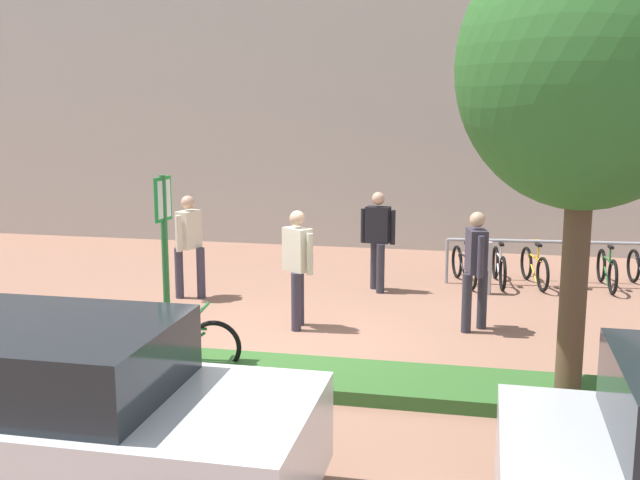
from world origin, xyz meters
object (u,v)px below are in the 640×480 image
(tree_sidewalk, at_px, (587,69))
(bike_rack_cluster, at_px, (552,267))
(person_suited_navy, at_px, (476,263))
(person_shirt_blue, at_px, (298,261))
(person_suited_dark, at_px, (378,235))
(car_white_hatch, at_px, (44,417))
(parking_sign_post, at_px, (165,246))
(bike_at_sign, at_px, (174,344))
(person_casual_tan, at_px, (189,240))
(bollard_steel, at_px, (487,268))

(tree_sidewalk, xyz_separation_m, bike_rack_cluster, (0.30, 5.62, -3.23))
(tree_sidewalk, relative_size, person_suited_navy, 2.93)
(person_suited_navy, distance_m, person_shirt_blue, 2.53)
(person_suited_navy, xyz_separation_m, person_suited_dark, (-1.67, 2.01, 0.00))
(car_white_hatch, bearing_deg, parking_sign_post, 94.44)
(bike_at_sign, height_order, car_white_hatch, car_white_hatch)
(parking_sign_post, relative_size, person_casual_tan, 1.40)
(bike_at_sign, xyz_separation_m, person_suited_navy, (3.55, 2.47, 0.63))
(bike_rack_cluster, distance_m, bollard_steel, 1.41)
(person_suited_dark, xyz_separation_m, person_casual_tan, (-2.98, -1.12, 0.00))
(tree_sidewalk, xyz_separation_m, car_white_hatch, (-4.37, -2.98, -2.81))
(person_suited_dark, relative_size, person_casual_tan, 1.00)
(tree_sidewalk, xyz_separation_m, person_shirt_blue, (-3.52, 2.24, -2.59))
(bollard_steel, height_order, car_white_hatch, car_white_hatch)
(person_shirt_blue, xyz_separation_m, person_casual_tan, (-2.15, 1.28, 0.00))
(bike_at_sign, bearing_deg, person_suited_dark, 67.21)
(bollard_steel, xyz_separation_m, person_suited_navy, (-0.18, -2.17, 0.53))
(bike_rack_cluster, xyz_separation_m, bollard_steel, (-1.14, -0.82, 0.10))
(bike_at_sign, bearing_deg, person_shirt_blue, 63.21)
(tree_sidewalk, height_order, parking_sign_post, tree_sidewalk)
(bike_at_sign, distance_m, bollard_steel, 5.96)
(bike_at_sign, height_order, person_suited_dark, person_suited_dark)
(person_casual_tan, xyz_separation_m, car_white_hatch, (1.30, -6.50, -0.23))
(bike_rack_cluster, height_order, car_white_hatch, car_white_hatch)
(person_suited_navy, distance_m, car_white_hatch, 6.54)
(person_suited_dark, bearing_deg, car_white_hatch, -102.42)
(person_shirt_blue, xyz_separation_m, person_suited_dark, (0.83, 2.40, 0.00))
(bike_rack_cluster, distance_m, person_shirt_blue, 5.14)
(bike_at_sign, bearing_deg, parking_sign_post, -112.00)
(parking_sign_post, distance_m, bike_rack_cluster, 7.50)
(bollard_steel, distance_m, car_white_hatch, 8.55)
(car_white_hatch, bearing_deg, bollard_steel, 65.61)
(parking_sign_post, height_order, bollard_steel, parking_sign_post)
(person_shirt_blue, xyz_separation_m, car_white_hatch, (-0.84, -5.22, -0.23))
(tree_sidewalk, height_order, bike_rack_cluster, tree_sidewalk)
(bollard_steel, bearing_deg, person_shirt_blue, -136.31)
(person_shirt_blue, bearing_deg, bike_rack_cluster, 41.53)
(person_shirt_blue, distance_m, person_casual_tan, 2.50)
(tree_sidewalk, distance_m, person_casual_tan, 7.16)
(bike_rack_cluster, bearing_deg, person_casual_tan, -160.57)
(parking_sign_post, xyz_separation_m, person_shirt_blue, (1.08, 2.16, -0.59))
(tree_sidewalk, height_order, car_white_hatch, tree_sidewalk)
(parking_sign_post, relative_size, bike_rack_cluster, 0.64)
(tree_sidewalk, xyz_separation_m, person_casual_tan, (-5.67, 3.52, -2.59))
(bollard_steel, relative_size, person_casual_tan, 0.52)
(car_white_hatch, bearing_deg, bike_at_sign, 93.72)
(bike_at_sign, height_order, person_shirt_blue, person_shirt_blue)
(bollard_steel, distance_m, person_suited_dark, 1.93)
(bike_at_sign, xyz_separation_m, bike_rack_cluster, (4.87, 5.46, -0.00))
(person_suited_navy, xyz_separation_m, person_shirt_blue, (-2.50, -0.40, 0.00))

